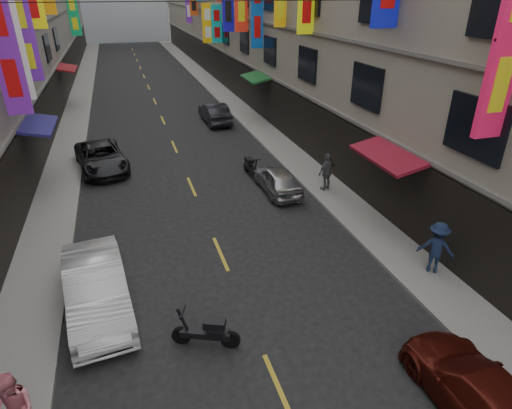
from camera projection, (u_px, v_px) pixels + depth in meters
sidewalk_left at (78, 106)px, 33.88m from camera, size 2.00×90.00×0.12m
sidewalk_right at (225, 96)px, 37.08m from camera, size 2.00×90.00×0.12m
street_awnings at (154, 115)px, 20.19m from camera, size 13.99×35.20×0.41m
lane_markings at (159, 110)px, 32.95m from camera, size 0.12×80.20×0.01m
scooter_crossing at (207, 332)px, 11.00m from camera, size 1.69×0.88×1.14m
scooter_far_right at (251, 168)px, 21.15m from camera, size 0.51×1.80×1.14m
car_left_mid at (97, 288)px, 12.10m from camera, size 2.09×4.76×1.52m
car_left_far at (101, 157)px, 21.81m from camera, size 2.95×5.06×1.32m
car_right_near at (482, 396)px, 9.08m from camera, size 1.84×4.27×1.23m
car_right_mid at (277, 179)px, 19.41m from camera, size 1.46×3.56×1.21m
car_right_far at (215, 113)px, 29.51m from camera, size 1.59×4.22×1.38m
pedestrian_rnear at (437, 248)px, 13.56m from camera, size 1.24×1.20×1.76m
pedestrian_rfar at (327, 172)px, 19.22m from camera, size 1.17×0.92×1.75m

